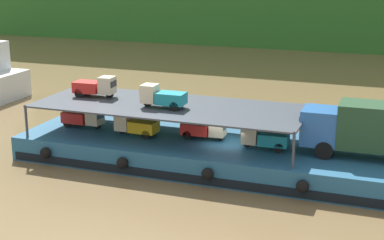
{
  "coord_description": "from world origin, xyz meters",
  "views": [
    {
      "loc": [
        9.74,
        -32.62,
        12.33
      ],
      "look_at": [
        -2.33,
        0.0,
        2.7
      ],
      "focal_mm": 55.2,
      "sensor_mm": 36.0,
      "label": 1
    }
  ],
  "objects_px": {
    "covered_lorry": "(368,128)",
    "mini_truck_upper_stern": "(95,86)",
    "mini_truck_lower_aft": "(136,125)",
    "mini_truck_lower_fore": "(264,137)",
    "mini_truck_lower_stern": "(84,117)",
    "mini_truck_upper_mid": "(162,97)",
    "cargo_barge": "(228,155)",
    "mini_truck_lower_mid": "(205,128)"
  },
  "relations": [
    {
      "from": "covered_lorry",
      "to": "mini_truck_upper_stern",
      "type": "xyz_separation_m",
      "value": [
        -17.25,
        0.4,
        1.0
      ]
    },
    {
      "from": "mini_truck_lower_aft",
      "to": "mini_truck_lower_fore",
      "type": "distance_m",
      "value": 8.21
    },
    {
      "from": "mini_truck_lower_stern",
      "to": "mini_truck_lower_aft",
      "type": "bearing_deg",
      "value": -7.16
    },
    {
      "from": "mini_truck_lower_aft",
      "to": "mini_truck_lower_fore",
      "type": "bearing_deg",
      "value": 1.12
    },
    {
      "from": "covered_lorry",
      "to": "mini_truck_upper_mid",
      "type": "relative_size",
      "value": 2.86
    },
    {
      "from": "cargo_barge",
      "to": "mini_truck_lower_stern",
      "type": "xyz_separation_m",
      "value": [
        -9.92,
        0.02,
        1.44
      ]
    },
    {
      "from": "covered_lorry",
      "to": "mini_truck_lower_aft",
      "type": "height_order",
      "value": "covered_lorry"
    },
    {
      "from": "mini_truck_upper_stern",
      "to": "mini_truck_upper_mid",
      "type": "distance_m",
      "value": 5.37
    },
    {
      "from": "mini_truck_lower_mid",
      "to": "mini_truck_lower_aft",
      "type": "bearing_deg",
      "value": -169.61
    },
    {
      "from": "mini_truck_upper_stern",
      "to": "mini_truck_upper_mid",
      "type": "height_order",
      "value": "same"
    },
    {
      "from": "mini_truck_lower_stern",
      "to": "mini_truck_lower_mid",
      "type": "relative_size",
      "value": 1.0
    },
    {
      "from": "mini_truck_lower_mid",
      "to": "mini_truck_lower_fore",
      "type": "height_order",
      "value": "same"
    },
    {
      "from": "covered_lorry",
      "to": "mini_truck_upper_mid",
      "type": "xyz_separation_m",
      "value": [
        -12.0,
        -0.77,
        1.0
      ]
    },
    {
      "from": "mini_truck_upper_stern",
      "to": "mini_truck_lower_stern",
      "type": "bearing_deg",
      "value": -145.81
    },
    {
      "from": "mini_truck_lower_mid",
      "to": "mini_truck_lower_fore",
      "type": "distance_m",
      "value": 3.94
    },
    {
      "from": "covered_lorry",
      "to": "mini_truck_upper_stern",
      "type": "distance_m",
      "value": 17.28
    },
    {
      "from": "cargo_barge",
      "to": "mini_truck_lower_aft",
      "type": "xyz_separation_m",
      "value": [
        -5.92,
        -0.49,
        1.44
      ]
    },
    {
      "from": "mini_truck_lower_stern",
      "to": "mini_truck_lower_aft",
      "type": "xyz_separation_m",
      "value": [
        4.0,
        -0.5,
        0.0
      ]
    },
    {
      "from": "covered_lorry",
      "to": "mini_truck_lower_fore",
      "type": "xyz_separation_m",
      "value": [
        -5.74,
        -0.41,
        -1.0
      ]
    },
    {
      "from": "mini_truck_lower_aft",
      "to": "mini_truck_upper_mid",
      "type": "height_order",
      "value": "mini_truck_upper_mid"
    },
    {
      "from": "covered_lorry",
      "to": "cargo_barge",
      "type": "bearing_deg",
      "value": -179.37
    },
    {
      "from": "mini_truck_upper_stern",
      "to": "cargo_barge",
      "type": "bearing_deg",
      "value": -3.05
    },
    {
      "from": "mini_truck_lower_fore",
      "to": "covered_lorry",
      "type": "bearing_deg",
      "value": 4.11
    },
    {
      "from": "mini_truck_lower_aft",
      "to": "mini_truck_lower_fore",
      "type": "relative_size",
      "value": 0.99
    },
    {
      "from": "cargo_barge",
      "to": "mini_truck_lower_mid",
      "type": "distance_m",
      "value": 2.18
    },
    {
      "from": "mini_truck_lower_stern",
      "to": "mini_truck_lower_mid",
      "type": "bearing_deg",
      "value": 1.99
    },
    {
      "from": "cargo_barge",
      "to": "mini_truck_lower_mid",
      "type": "relative_size",
      "value": 9.38
    },
    {
      "from": "mini_truck_upper_stern",
      "to": "mini_truck_lower_fore",
      "type": "bearing_deg",
      "value": -4.06
    },
    {
      "from": "mini_truck_lower_stern",
      "to": "mini_truck_upper_stern",
      "type": "bearing_deg",
      "value": 34.19
    },
    {
      "from": "mini_truck_lower_stern",
      "to": "mini_truck_lower_aft",
      "type": "relative_size",
      "value": 1.0
    },
    {
      "from": "mini_truck_lower_fore",
      "to": "mini_truck_upper_mid",
      "type": "height_order",
      "value": "mini_truck_upper_mid"
    },
    {
      "from": "cargo_barge",
      "to": "mini_truck_upper_mid",
      "type": "relative_size",
      "value": 9.44
    },
    {
      "from": "cargo_barge",
      "to": "mini_truck_lower_aft",
      "type": "distance_m",
      "value": 6.11
    },
    {
      "from": "covered_lorry",
      "to": "mini_truck_upper_mid",
      "type": "height_order",
      "value": "mini_truck_upper_mid"
    },
    {
      "from": "cargo_barge",
      "to": "mini_truck_upper_mid",
      "type": "height_order",
      "value": "mini_truck_upper_mid"
    },
    {
      "from": "cargo_barge",
      "to": "mini_truck_upper_mid",
      "type": "bearing_deg",
      "value": -170.27
    },
    {
      "from": "covered_lorry",
      "to": "mini_truck_upper_mid",
      "type": "bearing_deg",
      "value": -176.33
    },
    {
      "from": "mini_truck_lower_stern",
      "to": "mini_truck_lower_fore",
      "type": "relative_size",
      "value": 1.0
    },
    {
      "from": "mini_truck_lower_mid",
      "to": "mini_truck_upper_stern",
      "type": "bearing_deg",
      "value": 178.61
    },
    {
      "from": "mini_truck_lower_stern",
      "to": "mini_truck_lower_mid",
      "type": "height_order",
      "value": "same"
    },
    {
      "from": "cargo_barge",
      "to": "mini_truck_lower_stern",
      "type": "distance_m",
      "value": 10.02
    },
    {
      "from": "covered_lorry",
      "to": "mini_truck_lower_mid",
      "type": "relative_size",
      "value": 2.84
    }
  ]
}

